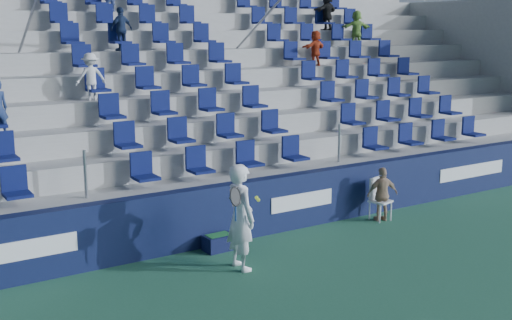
# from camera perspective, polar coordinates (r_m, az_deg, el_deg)

# --- Properties ---
(ground) EXTENTS (70.00, 70.00, 0.00)m
(ground) POSITION_cam_1_polar(r_m,az_deg,el_deg) (10.97, 7.12, -11.38)
(ground) COLOR #296144
(ground) RESTS_ON ground
(sponsor_wall) EXTENTS (24.00, 0.32, 1.20)m
(sponsor_wall) POSITION_cam_1_polar(r_m,az_deg,el_deg) (13.20, -1.54, -4.51)
(sponsor_wall) COLOR #11183E
(sponsor_wall) RESTS_ON ground
(grandstand) EXTENTS (24.00, 8.17, 6.63)m
(grandstand) POSITION_cam_1_polar(r_m,az_deg,el_deg) (17.38, -10.26, 4.41)
(grandstand) COLOR #A7A7A1
(grandstand) RESTS_ON ground
(tennis_player) EXTENTS (0.69, 0.71, 1.94)m
(tennis_player) POSITION_cam_1_polar(r_m,az_deg,el_deg) (11.48, -1.38, -5.07)
(tennis_player) COLOR white
(tennis_player) RESTS_ON ground
(line_judge_chair) EXTENTS (0.51, 0.53, 0.96)m
(line_judge_chair) POSITION_cam_1_polar(r_m,az_deg,el_deg) (14.81, 10.77, -3.14)
(line_judge_chair) COLOR white
(line_judge_chair) RESTS_ON ground
(line_judge) EXTENTS (0.78, 0.52, 1.23)m
(line_judge) POSITION_cam_1_polar(r_m,az_deg,el_deg) (14.68, 11.17, -3.01)
(line_judge) COLOR tan
(line_judge) RESTS_ON ground
(ball_bin) EXTENTS (0.59, 0.40, 0.32)m
(ball_bin) POSITION_cam_1_polar(r_m,az_deg,el_deg) (12.66, -3.35, -7.26)
(ball_bin) COLOR #0E1335
(ball_bin) RESTS_ON ground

